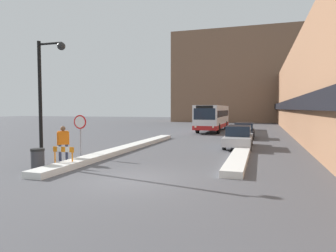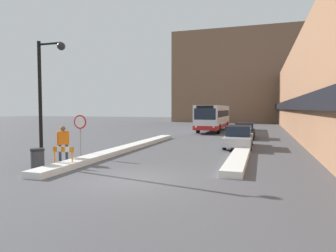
{
  "view_description": "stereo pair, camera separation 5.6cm",
  "coord_description": "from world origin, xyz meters",
  "px_view_note": "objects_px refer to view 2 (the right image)",
  "views": [
    {
      "loc": [
        4.66,
        -10.15,
        2.68
      ],
      "look_at": [
        -0.3,
        5.77,
        1.71
      ],
      "focal_mm": 32.0,
      "sensor_mm": 36.0,
      "label": 1
    },
    {
      "loc": [
        4.72,
        -10.13,
        2.68
      ],
      "look_at": [
        -0.3,
        5.77,
        1.71
      ],
      "focal_mm": 32.0,
      "sensor_mm": 36.0,
      "label": 2
    }
  ],
  "objects_px": {
    "trash_bin": "(38,159)",
    "construction_barricade": "(63,153)",
    "stop_sign": "(80,127)",
    "city_bus": "(213,117)",
    "parked_car_front": "(239,136)",
    "street_lamp": "(45,88)",
    "parked_car_middle": "(245,130)",
    "pedestrian": "(63,141)"
  },
  "relations": [
    {
      "from": "parked_car_front",
      "to": "parked_car_middle",
      "type": "distance_m",
      "value": 6.82
    },
    {
      "from": "parked_car_middle",
      "to": "street_lamp",
      "type": "bearing_deg",
      "value": -115.69
    },
    {
      "from": "stop_sign",
      "to": "construction_barricade",
      "type": "height_order",
      "value": "stop_sign"
    },
    {
      "from": "street_lamp",
      "to": "city_bus",
      "type": "bearing_deg",
      "value": 80.8
    },
    {
      "from": "parked_car_front",
      "to": "trash_bin",
      "type": "relative_size",
      "value": 5.13
    },
    {
      "from": "parked_car_middle",
      "to": "city_bus",
      "type": "bearing_deg",
      "value": 117.79
    },
    {
      "from": "parked_car_middle",
      "to": "parked_car_front",
      "type": "bearing_deg",
      "value": -90.0
    },
    {
      "from": "stop_sign",
      "to": "trash_bin",
      "type": "relative_size",
      "value": 2.46
    },
    {
      "from": "stop_sign",
      "to": "construction_barricade",
      "type": "xyz_separation_m",
      "value": [
        0.84,
        -2.61,
        -1.03
      ]
    },
    {
      "from": "street_lamp",
      "to": "pedestrian",
      "type": "relative_size",
      "value": 3.16
    },
    {
      "from": "city_bus",
      "to": "trash_bin",
      "type": "distance_m",
      "value": 25.3
    },
    {
      "from": "city_bus",
      "to": "street_lamp",
      "type": "bearing_deg",
      "value": -99.2
    },
    {
      "from": "stop_sign",
      "to": "trash_bin",
      "type": "xyz_separation_m",
      "value": [
        0.2,
        -3.53,
        -1.22
      ]
    },
    {
      "from": "parked_car_front",
      "to": "construction_barricade",
      "type": "relative_size",
      "value": 4.43
    },
    {
      "from": "city_bus",
      "to": "construction_barricade",
      "type": "height_order",
      "value": "city_bus"
    },
    {
      "from": "parked_car_front",
      "to": "pedestrian",
      "type": "distance_m",
      "value": 11.67
    },
    {
      "from": "parked_car_middle",
      "to": "stop_sign",
      "type": "xyz_separation_m",
      "value": [
        -7.99,
        -13.8,
        0.99
      ]
    },
    {
      "from": "stop_sign",
      "to": "pedestrian",
      "type": "relative_size",
      "value": 1.28
    },
    {
      "from": "construction_barricade",
      "to": "trash_bin",
      "type": "bearing_deg",
      "value": -125.13
    },
    {
      "from": "street_lamp",
      "to": "construction_barricade",
      "type": "height_order",
      "value": "street_lamp"
    },
    {
      "from": "city_bus",
      "to": "parked_car_front",
      "type": "xyz_separation_m",
      "value": [
        4.03,
        -14.48,
        -0.92
      ]
    },
    {
      "from": "city_bus",
      "to": "construction_barricade",
      "type": "bearing_deg",
      "value": -97.37
    },
    {
      "from": "trash_bin",
      "to": "city_bus",
      "type": "bearing_deg",
      "value": 81.44
    },
    {
      "from": "parked_car_front",
      "to": "trash_bin",
      "type": "height_order",
      "value": "parked_car_front"
    },
    {
      "from": "parked_car_front",
      "to": "parked_car_middle",
      "type": "xyz_separation_m",
      "value": [
        -0.0,
        6.82,
        -0.05
      ]
    },
    {
      "from": "city_bus",
      "to": "parked_car_front",
      "type": "height_order",
      "value": "city_bus"
    },
    {
      "from": "city_bus",
      "to": "parked_car_front",
      "type": "distance_m",
      "value": 15.06
    },
    {
      "from": "city_bus",
      "to": "construction_barricade",
      "type": "distance_m",
      "value": 24.29
    },
    {
      "from": "parked_car_middle",
      "to": "pedestrian",
      "type": "height_order",
      "value": "pedestrian"
    },
    {
      "from": "street_lamp",
      "to": "stop_sign",
      "type": "bearing_deg",
      "value": 90.79
    },
    {
      "from": "city_bus",
      "to": "parked_car_front",
      "type": "relative_size",
      "value": 2.33
    },
    {
      "from": "street_lamp",
      "to": "pedestrian",
      "type": "height_order",
      "value": "street_lamp"
    },
    {
      "from": "parked_car_middle",
      "to": "pedestrian",
      "type": "xyz_separation_m",
      "value": [
        -7.91,
        -15.39,
        0.39
      ]
    },
    {
      "from": "stop_sign",
      "to": "pedestrian",
      "type": "distance_m",
      "value": 1.71
    },
    {
      "from": "street_lamp",
      "to": "construction_barricade",
      "type": "distance_m",
      "value": 3.05
    },
    {
      "from": "city_bus",
      "to": "stop_sign",
      "type": "xyz_separation_m",
      "value": [
        -3.96,
        -21.45,
        0.02
      ]
    },
    {
      "from": "trash_bin",
      "to": "construction_barricade",
      "type": "relative_size",
      "value": 0.86
    },
    {
      "from": "stop_sign",
      "to": "street_lamp",
      "type": "distance_m",
      "value": 3.34
    },
    {
      "from": "parked_car_front",
      "to": "street_lamp",
      "type": "bearing_deg",
      "value": -129.3
    },
    {
      "from": "stop_sign",
      "to": "parked_car_middle",
      "type": "bearing_deg",
      "value": 59.92
    },
    {
      "from": "parked_car_front",
      "to": "trash_bin",
      "type": "xyz_separation_m",
      "value": [
        -7.79,
        -10.51,
        -0.28
      ]
    },
    {
      "from": "pedestrian",
      "to": "parked_car_middle",
      "type": "bearing_deg",
      "value": 16.58
    }
  ]
}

